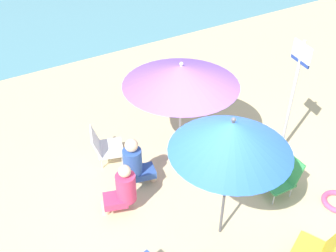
% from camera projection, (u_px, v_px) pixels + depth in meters
% --- Properties ---
extents(ground_plane, '(40.00, 40.00, 0.00)m').
position_uv_depth(ground_plane, '(210.00, 201.00, 6.17)').
color(ground_plane, '#D3BC8C').
extents(umbrella_blue, '(1.56, 1.56, 2.05)m').
position_uv_depth(umbrella_blue, '(231.00, 137.00, 4.65)').
color(umbrella_blue, '#4C4C51').
rests_on(umbrella_blue, ground_plane).
extents(umbrella_purple, '(1.94, 1.94, 1.86)m').
position_uv_depth(umbrella_purple, '(181.00, 75.00, 6.20)').
color(umbrella_purple, silver).
rests_on(umbrella_purple, ground_plane).
extents(beach_chair_a, '(0.65, 0.66, 0.66)m').
position_uv_depth(beach_chair_a, '(320.00, 249.00, 5.04)').
color(beach_chair_a, gold).
rests_on(beach_chair_a, ground_plane).
extents(beach_chair_c, '(0.57, 0.54, 0.66)m').
position_uv_depth(beach_chair_c, '(282.00, 175.00, 6.17)').
color(beach_chair_c, '#33934C').
rests_on(beach_chair_c, ground_plane).
extents(beach_chair_d, '(0.69, 0.69, 0.62)m').
position_uv_depth(beach_chair_d, '(104.00, 145.00, 6.81)').
color(beach_chair_d, white).
rests_on(beach_chair_d, ground_plane).
extents(person_a, '(0.54, 0.39, 0.95)m').
position_uv_depth(person_a, '(135.00, 163.00, 6.22)').
color(person_a, '#2D519E').
rests_on(person_a, ground_plane).
extents(person_b, '(0.54, 0.41, 0.90)m').
position_uv_depth(person_b, '(123.00, 189.00, 5.76)').
color(person_b, '#DB3866').
rests_on(person_b, ground_plane).
extents(warning_sign, '(0.13, 0.45, 2.20)m').
position_uv_depth(warning_sign, '(295.00, 85.00, 6.38)').
color(warning_sign, '#ADADB2').
rests_on(warning_sign, ground_plane).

